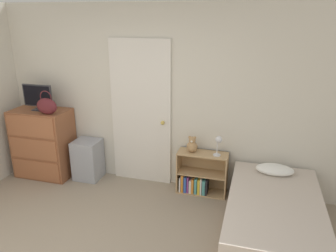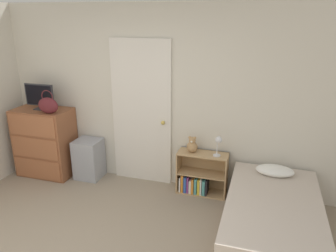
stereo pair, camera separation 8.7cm
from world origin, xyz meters
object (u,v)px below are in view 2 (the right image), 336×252
at_px(handbag, 48,105).
at_px(teddy_bear, 192,145).
at_px(dresser, 45,142).
at_px(storage_bin, 89,159).
at_px(tv, 39,96).
at_px(desk_lamp, 218,142).
at_px(bookshelf, 199,177).
at_px(bed, 272,220).

height_order(handbag, teddy_bear, handbag).
distance_m(dresser, handbag, 0.71).
bearing_deg(storage_bin, tv, -175.14).
xyz_separation_m(dresser, tv, (-0.01, 0.01, 0.72)).
distance_m(handbag, storage_bin, 1.00).
relative_size(teddy_bear, desk_lamp, 0.81).
xyz_separation_m(handbag, desk_lamp, (2.40, 0.22, -0.37)).
bearing_deg(bookshelf, teddy_bear, -179.12).
height_order(handbag, bed, handbag).
bearing_deg(bed, desk_lamp, 135.48).
bearing_deg(desk_lamp, bed, -44.52).
xyz_separation_m(tv, handbag, (0.26, -0.16, -0.08)).
bearing_deg(teddy_bear, dresser, -177.08).
relative_size(tv, desk_lamp, 1.68).
relative_size(dresser, storage_bin, 1.73).
xyz_separation_m(handbag, storage_bin, (0.45, 0.22, -0.87)).
relative_size(tv, bookshelf, 0.69).
bearing_deg(handbag, desk_lamp, 5.32).
bearing_deg(storage_bin, desk_lamp, 0.13).
distance_m(teddy_bear, desk_lamp, 0.38).
xyz_separation_m(teddy_bear, desk_lamp, (0.36, -0.04, 0.10)).
distance_m(tv, bookshelf, 2.61).
xyz_separation_m(storage_bin, desk_lamp, (1.95, 0.00, 0.50)).
relative_size(handbag, storage_bin, 0.56).
bearing_deg(tv, desk_lamp, 1.39).
distance_m(dresser, bed, 3.45).
xyz_separation_m(bookshelf, desk_lamp, (0.25, -0.04, 0.57)).
bearing_deg(dresser, teddy_bear, 2.92).
distance_m(dresser, teddy_bear, 2.30).
bearing_deg(bookshelf, dresser, -177.17).
relative_size(dresser, tv, 2.22).
relative_size(tv, bed, 0.26).
relative_size(storage_bin, bookshelf, 0.88).
bearing_deg(teddy_bear, bookshelf, 0.88).
bearing_deg(handbag, dresser, 149.45).
height_order(bookshelf, desk_lamp, desk_lamp).
bearing_deg(handbag, storage_bin, 26.07).
height_order(teddy_bear, desk_lamp, desk_lamp).
bearing_deg(bed, storage_bin, 165.07).
distance_m(desk_lamp, bed, 1.17).
distance_m(storage_bin, teddy_bear, 1.64).
xyz_separation_m(dresser, desk_lamp, (2.64, 0.08, 0.28)).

